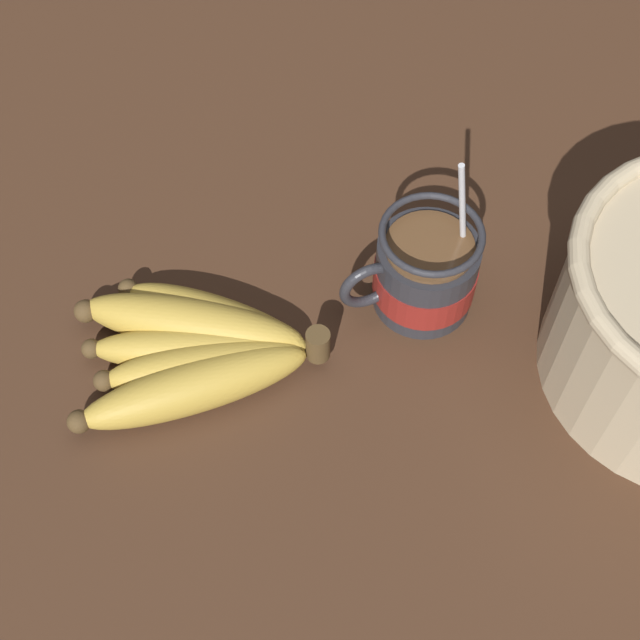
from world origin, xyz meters
TOP-DOWN VIEW (x-y plane):
  - table at (0.00, 0.00)cm, footprint 108.41×108.41cm
  - coffee_mug at (-2.74, 2.98)cm, footprint 12.09×8.71cm
  - banana_bunch at (16.82, 2.48)cm, footprint 21.53×15.01cm

SIDE VIEW (x-z plane):
  - table at x=0.00cm, z-range 0.00..2.82cm
  - banana_bunch at x=16.82cm, z-range 2.65..7.08cm
  - coffee_mug at x=-2.74cm, z-range -1.44..14.88cm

